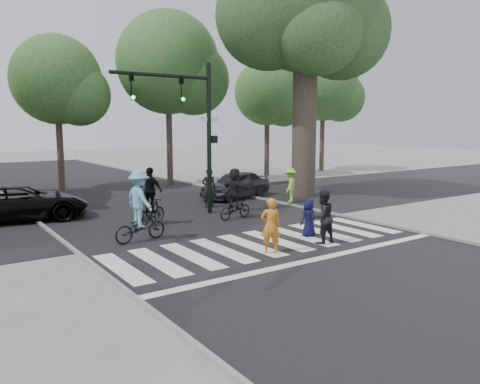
% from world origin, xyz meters
% --- Properties ---
extents(ground, '(120.00, 120.00, 0.00)m').
position_xyz_m(ground, '(0.00, 0.00, 0.00)').
color(ground, gray).
rests_on(ground, ground).
extents(road_stem, '(10.00, 70.00, 0.01)m').
position_xyz_m(road_stem, '(0.00, 5.00, 0.01)').
color(road_stem, black).
rests_on(road_stem, ground).
extents(road_cross, '(70.00, 10.00, 0.01)m').
position_xyz_m(road_cross, '(0.00, 8.00, 0.01)').
color(road_cross, black).
rests_on(road_cross, ground).
extents(curb_left, '(0.10, 70.00, 0.10)m').
position_xyz_m(curb_left, '(-5.05, 5.00, 0.05)').
color(curb_left, gray).
rests_on(curb_left, ground).
extents(curb_right, '(0.10, 70.00, 0.10)m').
position_xyz_m(curb_right, '(5.05, 5.00, 0.05)').
color(curb_right, gray).
rests_on(curb_right, ground).
extents(crosswalk, '(10.00, 3.85, 0.01)m').
position_xyz_m(crosswalk, '(0.00, 0.66, 0.01)').
color(crosswalk, silver).
rests_on(crosswalk, ground).
extents(traffic_signal, '(4.45, 0.29, 6.00)m').
position_xyz_m(traffic_signal, '(0.35, 6.20, 3.90)').
color(traffic_signal, black).
rests_on(traffic_signal, ground).
extents(eucalyptus, '(8.30, 7.20, 13.00)m').
position_xyz_m(eucalyptus, '(7.53, 7.67, 9.08)').
color(eucalyptus, brown).
rests_on(eucalyptus, ground).
extents(bg_tree_2, '(5.04, 4.80, 8.40)m').
position_xyz_m(bg_tree_2, '(-1.76, 16.62, 5.78)').
color(bg_tree_2, brown).
rests_on(bg_tree_2, ground).
extents(bg_tree_3, '(6.30, 6.00, 10.20)m').
position_xyz_m(bg_tree_3, '(4.31, 15.27, 6.94)').
color(bg_tree_3, brown).
rests_on(bg_tree_3, ground).
extents(bg_tree_4, '(4.83, 4.60, 8.15)m').
position_xyz_m(bg_tree_4, '(12.23, 16.12, 5.64)').
color(bg_tree_4, brown).
rests_on(bg_tree_4, ground).
extents(bg_tree_5, '(5.67, 5.40, 9.30)m').
position_xyz_m(bg_tree_5, '(18.27, 16.69, 6.36)').
color(bg_tree_5, brown).
rests_on(bg_tree_5, ground).
extents(pedestrian_woman, '(0.68, 0.58, 1.57)m').
position_xyz_m(pedestrian_woman, '(-0.54, -0.01, 0.79)').
color(pedestrian_woman, orange).
rests_on(pedestrian_woman, ground).
extents(pedestrian_child, '(0.59, 0.38, 1.20)m').
position_xyz_m(pedestrian_child, '(1.72, 0.87, 0.60)').
color(pedestrian_child, '#0F0F39').
rests_on(pedestrian_child, ground).
extents(pedestrian_adult, '(0.83, 0.67, 1.63)m').
position_xyz_m(pedestrian_adult, '(1.45, -0.03, 0.82)').
color(pedestrian_adult, black).
rests_on(pedestrian_adult, ground).
extents(cyclist_left, '(1.82, 1.22, 2.21)m').
position_xyz_m(cyclist_left, '(-3.01, 3.35, 0.96)').
color(cyclist_left, black).
rests_on(cyclist_left, ground).
extents(cyclist_mid, '(1.62, 1.18, 2.09)m').
position_xyz_m(cyclist_mid, '(-1.76, 5.35, 0.86)').
color(cyclist_mid, black).
rests_on(cyclist_mid, ground).
extents(cyclist_right, '(1.62, 1.50, 1.96)m').
position_xyz_m(cyclist_right, '(1.38, 4.61, 0.87)').
color(cyclist_right, black).
rests_on(cyclist_right, ground).
extents(car_suv, '(5.17, 2.93, 1.36)m').
position_xyz_m(car_suv, '(-5.47, 8.89, 0.68)').
color(car_suv, black).
rests_on(car_suv, ground).
extents(car_grey, '(4.24, 2.62, 1.35)m').
position_xyz_m(car_grey, '(4.30, 8.87, 0.67)').
color(car_grey, '#34353A').
rests_on(car_grey, ground).
extents(bystander_hivis, '(1.20, 1.14, 1.63)m').
position_xyz_m(bystander_hivis, '(5.65, 6.37, 0.82)').
color(bystander_hivis, '#93E940').
rests_on(bystander_hivis, ground).
extents(bystander_dark, '(0.72, 0.59, 1.71)m').
position_xyz_m(bystander_dark, '(1.84, 7.33, 0.86)').
color(bystander_dark, black).
rests_on(bystander_dark, ground).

